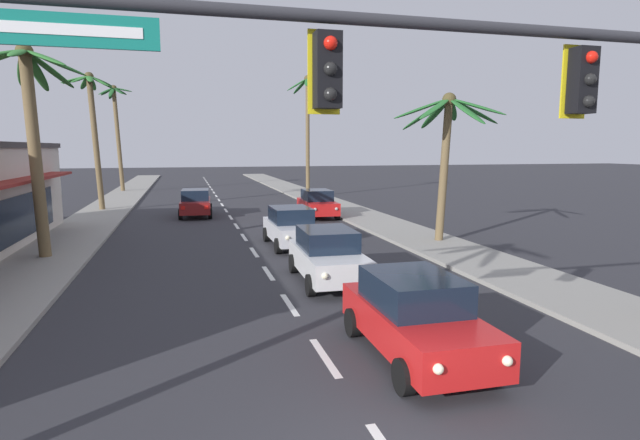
{
  "coord_description": "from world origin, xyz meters",
  "views": [
    {
      "loc": [
        -2.62,
        -5.75,
        4.21
      ],
      "look_at": [
        1.02,
        8.0,
        2.2
      ],
      "focal_mm": 28.7,
      "sensor_mm": 36.0,
      "label": 1
    }
  ],
  "objects_px": {
    "palm_left_third": "(93,114)",
    "palm_right_second": "(446,133)",
    "sedan_lead_at_stop_bar": "(415,316)",
    "sedan_oncoming_far": "(196,203)",
    "traffic_signal_mast": "(583,114)",
    "sedan_parked_nearest_kerb": "(317,203)",
    "palm_left_farthest": "(117,122)",
    "sedan_third_in_queue": "(328,255)",
    "sedan_fifth_in_queue": "(291,227)",
    "palm_right_farthest": "(308,113)",
    "palm_left_second": "(30,112)"
  },
  "relations": [
    {
      "from": "traffic_signal_mast",
      "to": "sedan_third_in_queue",
      "type": "distance_m",
      "value": 9.82
    },
    {
      "from": "traffic_signal_mast",
      "to": "sedan_parked_nearest_kerb",
      "type": "relative_size",
      "value": 2.54
    },
    {
      "from": "traffic_signal_mast",
      "to": "palm_left_third",
      "type": "distance_m",
      "value": 32.36
    },
    {
      "from": "palm_left_third",
      "to": "palm_right_second",
      "type": "relative_size",
      "value": 1.38
    },
    {
      "from": "palm_left_second",
      "to": "palm_left_third",
      "type": "bearing_deg",
      "value": 91.15
    },
    {
      "from": "sedan_third_in_queue",
      "to": "palm_left_second",
      "type": "xyz_separation_m",
      "value": [
        -9.63,
        5.77,
        4.65
      ]
    },
    {
      "from": "traffic_signal_mast",
      "to": "palm_right_farthest",
      "type": "bearing_deg",
      "value": 82.68
    },
    {
      "from": "sedan_parked_nearest_kerb",
      "to": "palm_left_farthest",
      "type": "distance_m",
      "value": 26.71
    },
    {
      "from": "traffic_signal_mast",
      "to": "palm_right_second",
      "type": "distance_m",
      "value": 15.16
    },
    {
      "from": "sedan_lead_at_stop_bar",
      "to": "palm_right_farthest",
      "type": "height_order",
      "value": "palm_right_farthest"
    },
    {
      "from": "sedan_oncoming_far",
      "to": "palm_left_second",
      "type": "distance_m",
      "value": 13.63
    },
    {
      "from": "traffic_signal_mast",
      "to": "palm_right_second",
      "type": "relative_size",
      "value": 1.73
    },
    {
      "from": "sedan_oncoming_far",
      "to": "sedan_parked_nearest_kerb",
      "type": "bearing_deg",
      "value": -18.1
    },
    {
      "from": "palm_left_second",
      "to": "palm_left_farthest",
      "type": "height_order",
      "value": "palm_left_farthest"
    },
    {
      "from": "sedan_lead_at_stop_bar",
      "to": "palm_left_second",
      "type": "xyz_separation_m",
      "value": [
        -9.75,
        11.88,
        4.65
      ]
    },
    {
      "from": "sedan_parked_nearest_kerb",
      "to": "traffic_signal_mast",
      "type": "bearing_deg",
      "value": -95.26
    },
    {
      "from": "sedan_fifth_in_queue",
      "to": "sedan_oncoming_far",
      "type": "bearing_deg",
      "value": 108.87
    },
    {
      "from": "sedan_lead_at_stop_bar",
      "to": "sedan_parked_nearest_kerb",
      "type": "relative_size",
      "value": 0.99
    },
    {
      "from": "sedan_lead_at_stop_bar",
      "to": "sedan_oncoming_far",
      "type": "height_order",
      "value": "same"
    },
    {
      "from": "sedan_third_in_queue",
      "to": "palm_right_farthest",
      "type": "xyz_separation_m",
      "value": [
        6.01,
        27.64,
        6.26
      ]
    },
    {
      "from": "sedan_oncoming_far",
      "to": "palm_left_second",
      "type": "xyz_separation_m",
      "value": [
        -5.95,
        -11.35,
        4.65
      ]
    },
    {
      "from": "sedan_lead_at_stop_bar",
      "to": "sedan_oncoming_far",
      "type": "relative_size",
      "value": 0.99
    },
    {
      "from": "palm_left_second",
      "to": "palm_right_second",
      "type": "height_order",
      "value": "palm_left_second"
    },
    {
      "from": "sedan_oncoming_far",
      "to": "traffic_signal_mast",
      "type": "bearing_deg",
      "value": -79.18
    },
    {
      "from": "sedan_oncoming_far",
      "to": "sedan_parked_nearest_kerb",
      "type": "distance_m",
      "value": 7.54
    },
    {
      "from": "sedan_lead_at_stop_bar",
      "to": "sedan_fifth_in_queue",
      "type": "bearing_deg",
      "value": 90.16
    },
    {
      "from": "sedan_third_in_queue",
      "to": "palm_left_farthest",
      "type": "distance_m",
      "value": 38.75
    },
    {
      "from": "palm_left_third",
      "to": "palm_right_farthest",
      "type": "relative_size",
      "value": 0.88
    },
    {
      "from": "sedan_third_in_queue",
      "to": "palm_right_farthest",
      "type": "relative_size",
      "value": 0.44
    },
    {
      "from": "sedan_oncoming_far",
      "to": "palm_left_third",
      "type": "distance_m",
      "value": 9.37
    },
    {
      "from": "palm_left_farthest",
      "to": "palm_right_farthest",
      "type": "distance_m",
      "value": 18.76
    },
    {
      "from": "palm_left_third",
      "to": "palm_right_second",
      "type": "xyz_separation_m",
      "value": [
        16.77,
        -16.18,
        -1.51
      ]
    },
    {
      "from": "sedan_lead_at_stop_bar",
      "to": "palm_left_second",
      "type": "bearing_deg",
      "value": 129.38
    },
    {
      "from": "traffic_signal_mast",
      "to": "palm_left_second",
      "type": "bearing_deg",
      "value": 126.62
    },
    {
      "from": "palm_right_second",
      "to": "palm_left_third",
      "type": "bearing_deg",
      "value": 136.02
    },
    {
      "from": "sedan_third_in_queue",
      "to": "sedan_oncoming_far",
      "type": "distance_m",
      "value": 17.51
    },
    {
      "from": "sedan_fifth_in_queue",
      "to": "palm_right_farthest",
      "type": "relative_size",
      "value": 0.44
    },
    {
      "from": "traffic_signal_mast",
      "to": "palm_left_farthest",
      "type": "height_order",
      "value": "palm_left_farthest"
    },
    {
      "from": "palm_left_farthest",
      "to": "sedan_third_in_queue",
      "type": "bearing_deg",
      "value": -74.41
    },
    {
      "from": "sedan_third_in_queue",
      "to": "sedan_parked_nearest_kerb",
      "type": "distance_m",
      "value": 15.18
    },
    {
      "from": "sedan_lead_at_stop_bar",
      "to": "sedan_fifth_in_queue",
      "type": "relative_size",
      "value": 1.0
    },
    {
      "from": "sedan_oncoming_far",
      "to": "palm_right_second",
      "type": "distance_m",
      "value": 16.4
    },
    {
      "from": "traffic_signal_mast",
      "to": "sedan_parked_nearest_kerb",
      "type": "distance_m",
      "value": 24.13
    },
    {
      "from": "palm_left_farthest",
      "to": "palm_left_second",
      "type": "bearing_deg",
      "value": -88.78
    },
    {
      "from": "traffic_signal_mast",
      "to": "palm_left_farthest",
      "type": "distance_m",
      "value": 47.34
    },
    {
      "from": "traffic_signal_mast",
      "to": "palm_left_second",
      "type": "distance_m",
      "value": 18.35
    },
    {
      "from": "sedan_fifth_in_queue",
      "to": "palm_left_second",
      "type": "bearing_deg",
      "value": -178.0
    },
    {
      "from": "sedan_lead_at_stop_bar",
      "to": "sedan_parked_nearest_kerb",
      "type": "height_order",
      "value": "same"
    },
    {
      "from": "traffic_signal_mast",
      "to": "sedan_parked_nearest_kerb",
      "type": "height_order",
      "value": "traffic_signal_mast"
    },
    {
      "from": "sedan_lead_at_stop_bar",
      "to": "palm_right_farthest",
      "type": "bearing_deg",
      "value": 80.1
    }
  ]
}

